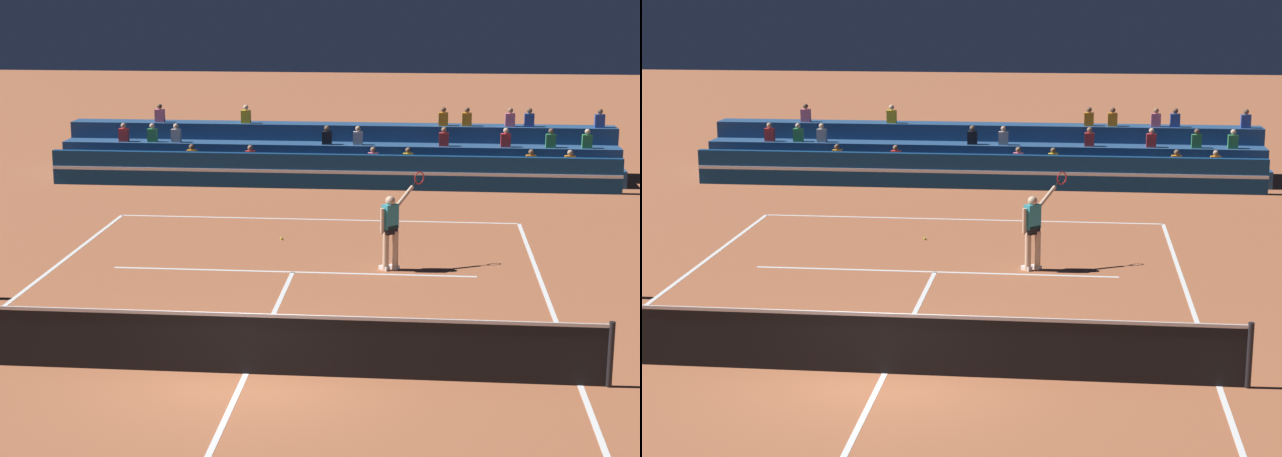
# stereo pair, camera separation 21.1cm
# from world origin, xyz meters

# --- Properties ---
(ground_plane) EXTENTS (120.00, 120.00, 0.00)m
(ground_plane) POSITION_xyz_m (0.00, 0.00, 0.00)
(ground_plane) COLOR #AD603D
(court_lines) EXTENTS (11.10, 23.90, 0.01)m
(court_lines) POSITION_xyz_m (0.00, 0.00, 0.00)
(court_lines) COLOR white
(court_lines) RESTS_ON ground
(tennis_net) EXTENTS (12.00, 0.10, 1.10)m
(tennis_net) POSITION_xyz_m (0.00, 0.00, 0.54)
(tennis_net) COLOR black
(tennis_net) RESTS_ON ground
(sponsor_banner_wall) EXTENTS (18.00, 0.26, 1.10)m
(sponsor_banner_wall) POSITION_xyz_m (0.00, 16.41, 0.55)
(sponsor_banner_wall) COLOR navy
(sponsor_banner_wall) RESTS_ON ground
(bleacher_stand) EXTENTS (18.59, 2.85, 2.28)m
(bleacher_stand) POSITION_xyz_m (0.02, 18.95, 0.65)
(bleacher_stand) COLOR navy
(bleacher_stand) RESTS_ON ground
(tennis_player) EXTENTS (1.04, 1.02, 2.24)m
(tennis_player) POSITION_xyz_m (2.19, 6.87, 0.98)
(tennis_player) COLOR beige
(tennis_player) RESTS_ON ground
(tennis_ball) EXTENTS (0.07, 0.07, 0.07)m
(tennis_ball) POSITION_xyz_m (-0.66, 9.46, 0.03)
(tennis_ball) COLOR #C6DB33
(tennis_ball) RESTS_ON ground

